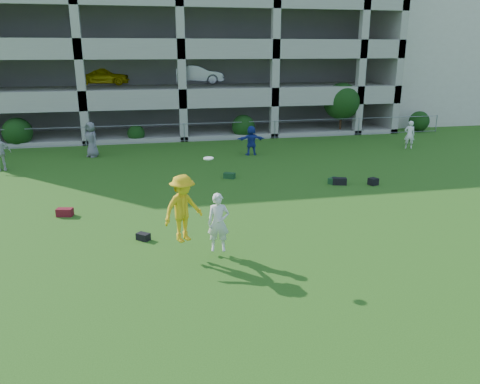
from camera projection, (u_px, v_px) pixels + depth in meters
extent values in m
plane|color=#235114|center=(257.00, 277.00, 12.16)|extent=(100.00, 100.00, 0.00)
cube|color=beige|center=(432.00, 57.00, 41.51)|extent=(16.00, 14.00, 10.00)
imported|color=slate|center=(91.00, 140.00, 25.50)|extent=(1.07, 1.11, 1.92)
imported|color=#213598|center=(251.00, 140.00, 26.00)|extent=(1.55, 0.56, 1.64)
imported|color=white|center=(410.00, 135.00, 27.70)|extent=(0.71, 0.59, 1.66)
cube|color=#580F18|center=(65.00, 212.00, 16.56)|extent=(0.60, 0.41, 0.28)
cube|color=black|center=(143.00, 237.00, 14.48)|extent=(0.47, 0.45, 0.22)
cube|color=#13341F|center=(334.00, 181.00, 20.58)|extent=(0.61, 0.58, 0.26)
cube|color=black|center=(373.00, 181.00, 20.38)|extent=(0.45, 0.45, 0.30)
cube|color=black|center=(339.00, 181.00, 20.42)|extent=(0.66, 0.45, 0.30)
cube|color=#133515|center=(229.00, 176.00, 21.44)|extent=(0.58, 0.52, 0.25)
imported|color=yellow|center=(183.00, 208.00, 12.81)|extent=(1.42, 1.23, 1.90)
imported|color=silver|center=(218.00, 223.00, 13.15)|extent=(0.68, 0.51, 1.69)
cylinder|color=white|center=(208.00, 158.00, 12.40)|extent=(0.27, 0.27, 0.05)
cube|color=#9E998C|center=(167.00, 46.00, 41.03)|extent=(30.00, 0.50, 12.00)
cube|color=#9E998C|center=(356.00, 45.00, 37.69)|extent=(0.50, 14.00, 12.00)
cube|color=#9E998C|center=(176.00, 123.00, 36.43)|extent=(30.00, 14.00, 0.30)
cube|color=#9E998C|center=(174.00, 84.00, 35.55)|extent=(30.00, 14.00, 0.30)
cube|color=#9E998C|center=(172.00, 43.00, 34.68)|extent=(30.00, 14.00, 0.30)
cube|color=#9E998C|center=(183.00, 101.00, 29.32)|extent=(30.00, 0.30, 0.90)
cube|color=#9E998C|center=(181.00, 51.00, 28.45)|extent=(30.00, 0.30, 0.90)
cube|color=#9E998C|center=(77.00, 43.00, 27.20)|extent=(0.50, 0.50, 12.00)
cube|color=#9E998C|center=(181.00, 44.00, 28.41)|extent=(0.50, 0.50, 12.00)
cube|color=#9E998C|center=(276.00, 44.00, 29.61)|extent=(0.50, 0.50, 12.00)
cube|color=#9E998C|center=(363.00, 44.00, 30.82)|extent=(0.50, 0.50, 12.00)
cube|color=#605E59|center=(170.00, 45.00, 36.59)|extent=(29.00, 9.00, 11.60)
imported|color=yellow|center=(102.00, 75.00, 32.42)|extent=(4.06, 2.09, 1.32)
imported|color=#AFB1B6|center=(196.00, 74.00, 33.74)|extent=(4.15, 1.89, 1.32)
cylinder|color=gray|center=(86.00, 136.00, 28.54)|extent=(0.06, 0.06, 1.20)
cylinder|color=gray|center=(184.00, 133.00, 29.75)|extent=(0.06, 0.06, 1.20)
cylinder|color=gray|center=(275.00, 129.00, 30.96)|extent=(0.06, 0.06, 1.20)
cylinder|color=gray|center=(359.00, 126.00, 32.16)|extent=(0.06, 0.06, 1.20)
cylinder|color=gray|center=(436.00, 124.00, 33.37)|extent=(0.06, 0.06, 1.20)
cylinder|color=gray|center=(184.00, 124.00, 29.59)|extent=(36.00, 0.04, 0.04)
cylinder|color=gray|center=(184.00, 141.00, 29.90)|extent=(36.00, 0.04, 0.04)
sphere|color=#163D11|center=(17.00, 132.00, 28.22)|extent=(1.76, 1.76, 1.76)
sphere|color=#163D11|center=(136.00, 133.00, 29.72)|extent=(1.10, 1.10, 1.10)
sphere|color=#163D11|center=(243.00, 126.00, 31.07)|extent=(1.54, 1.54, 1.54)
cylinder|color=#382314|center=(341.00, 120.00, 32.60)|extent=(0.16, 0.16, 1.96)
sphere|color=#163D11|center=(342.00, 101.00, 32.23)|extent=(2.52, 2.52, 2.52)
sphere|color=#163D11|center=(419.00, 121.00, 33.70)|extent=(1.43, 1.43, 1.43)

